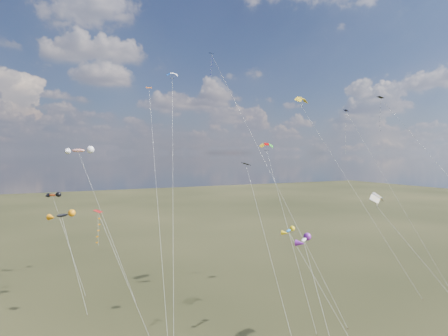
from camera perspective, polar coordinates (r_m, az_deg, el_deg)
name	(u,v)px	position (r m, az deg, el deg)	size (l,w,h in m)	color
diamond_black_high	(390,125)	(67.92, 22.65, 5.76)	(8.94, 23.77, 30.15)	black
diamond_navy_tall	(221,84)	(67.64, -0.37, 11.98)	(6.13, 27.62, 38.36)	#0A1C4B
diamond_black_mid	(256,203)	(49.13, 4.64, -5.00)	(1.75, 13.46, 19.91)	black
diamond_red_low	(100,231)	(54.90, -17.28, -8.65)	(4.65, 11.51, 13.73)	red
diamond_navy_right	(350,138)	(69.12, 17.58, 4.09)	(8.55, 14.36, 28.33)	#080B48
diamond_orange_center	(153,148)	(58.51, -10.05, 2.85)	(4.47, 21.25, 31.71)	#D55E18
parafoil_yellow	(302,99)	(65.41, 11.09, 9.69)	(13.08, 14.92, 30.60)	gold
parafoil_blue_white	(172,75)	(68.39, -7.41, 12.99)	(8.83, 23.13, 34.92)	blue
parafoil_striped	(377,196)	(47.29, 21.07, -3.71)	(7.18, 13.71, 17.18)	#FBBA07
parafoil_tricolor	(267,145)	(62.29, 6.15, 3.26)	(4.90, 17.58, 23.06)	gold
novelty_black_orange	(62,215)	(62.36, -22.13, -6.30)	(4.23, 9.54, 12.78)	black
novelty_orange_black	(53,195)	(70.86, -23.28, -3.62)	(5.05, 10.45, 14.81)	#DD4F1A
novelty_white_purple	(304,240)	(40.67, 11.37, -10.12)	(3.95, 10.90, 13.03)	silver
novelty_redwhite_stripe	(79,151)	(68.05, -20.06, 2.34)	(8.28, 13.31, 22.24)	red
novelty_blue_yellow	(289,231)	(48.70, 9.27, -8.89)	(4.78, 8.61, 12.27)	blue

